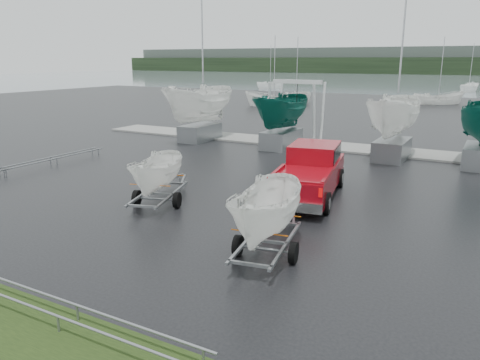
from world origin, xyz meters
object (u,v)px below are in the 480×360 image
pickup_truck (311,170)px  trailer_parked (156,145)px  trailer_hitched (268,168)px  boat_hoist (297,103)px

pickup_truck → trailer_parked: bearing=-148.1°
trailer_hitched → pickup_truck: bearing=90.0°
pickup_truck → trailer_parked: trailer_parked is taller
pickup_truck → trailer_hitched: trailer_hitched is taller
pickup_truck → boat_hoist: 12.12m
trailer_hitched → boat_hoist: bearing=99.8°
pickup_truck → trailer_hitched: 6.70m
boat_hoist → trailer_parked: bearing=-87.9°
trailer_parked → boat_hoist: size_ratio=1.04×
pickup_truck → trailer_parked: size_ratio=1.47×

